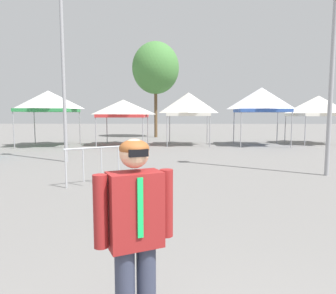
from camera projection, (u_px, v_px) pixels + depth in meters
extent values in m
cylinder|color=#9E9EA3|center=(14.00, 128.00, 17.94)|extent=(0.06, 0.06, 2.37)
cylinder|color=#9E9EA3|center=(67.00, 128.00, 18.05)|extent=(0.06, 0.06, 2.37)
cylinder|color=#9E9EA3|center=(35.00, 127.00, 21.01)|extent=(0.06, 0.06, 2.37)
cylinder|color=#9E9EA3|center=(80.00, 127.00, 21.12)|extent=(0.06, 0.06, 2.37)
pyramid|color=white|center=(48.00, 100.00, 19.35)|extent=(3.43, 3.43, 1.14)
cube|color=green|center=(49.00, 110.00, 19.42)|extent=(3.40, 3.40, 0.20)
cylinder|color=#9E9EA3|center=(96.00, 131.00, 18.71)|extent=(0.06, 0.06, 2.02)
cylinder|color=#9E9EA3|center=(143.00, 131.00, 18.61)|extent=(0.06, 0.06, 2.02)
cylinder|color=#9E9EA3|center=(107.00, 129.00, 21.59)|extent=(0.06, 0.06, 2.02)
cylinder|color=#9E9EA3|center=(148.00, 129.00, 21.49)|extent=(0.06, 0.06, 2.02)
pyramid|color=white|center=(123.00, 107.00, 19.95)|extent=(3.09, 3.09, 0.95)
cube|color=red|center=(123.00, 116.00, 20.01)|extent=(3.06, 3.06, 0.20)
cylinder|color=#9E9EA3|center=(167.00, 130.00, 18.87)|extent=(0.06, 0.06, 2.12)
cylinder|color=#9E9EA3|center=(210.00, 130.00, 18.70)|extent=(0.06, 0.06, 2.12)
cylinder|color=#9E9EA3|center=(170.00, 128.00, 21.49)|extent=(0.06, 0.06, 2.12)
cylinder|color=#9E9EA3|center=(207.00, 128.00, 21.32)|extent=(0.06, 0.06, 2.12)
pyramid|color=white|center=(189.00, 103.00, 19.92)|extent=(2.88, 2.88, 1.32)
cube|color=white|center=(188.00, 114.00, 20.00)|extent=(2.85, 2.85, 0.20)
cylinder|color=#9E9EA3|center=(241.00, 128.00, 18.51)|extent=(0.06, 0.06, 2.36)
cylinder|color=#9E9EA3|center=(292.00, 128.00, 18.30)|extent=(0.06, 0.06, 2.36)
cylinder|color=#9E9EA3|center=(234.00, 126.00, 21.49)|extent=(0.06, 0.06, 2.36)
cylinder|color=#9E9EA3|center=(277.00, 127.00, 21.28)|extent=(0.06, 0.06, 2.36)
pyramid|color=white|center=(261.00, 98.00, 19.70)|extent=(3.30, 3.30, 1.38)
cube|color=#3359B2|center=(261.00, 111.00, 19.79)|extent=(3.26, 3.26, 0.20)
cylinder|color=#9E9EA3|center=(305.00, 130.00, 19.38)|extent=(0.06, 0.06, 2.10)
cylinder|color=#9E9EA3|center=(285.00, 128.00, 22.50)|extent=(0.06, 0.06, 2.10)
cylinder|color=#9E9EA3|center=(327.00, 128.00, 22.58)|extent=(0.06, 0.06, 2.10)
pyramid|color=white|center=(318.00, 104.00, 20.81)|extent=(3.45, 3.45, 1.19)
cube|color=white|center=(318.00, 115.00, 20.88)|extent=(3.41, 3.41, 0.20)
cube|color=maroon|center=(135.00, 209.00, 2.40)|extent=(0.48, 0.40, 0.60)
cylinder|color=maroon|center=(101.00, 211.00, 2.29)|extent=(0.11, 0.11, 0.56)
cylinder|color=maroon|center=(166.00, 203.00, 2.51)|extent=(0.11, 0.11, 0.56)
sphere|color=#D8A884|center=(134.00, 153.00, 2.36)|extent=(0.23, 0.23, 0.23)
ellipsoid|color=brown|center=(134.00, 148.00, 2.35)|extent=(0.23, 0.23, 0.14)
cube|color=black|center=(139.00, 153.00, 2.26)|extent=(0.15, 0.09, 0.06)
cube|color=#19BF59|center=(140.00, 208.00, 2.28)|extent=(0.04, 0.03, 0.46)
cylinder|color=#9E9EA3|center=(63.00, 77.00, 12.57)|extent=(0.14, 0.14, 7.09)
cylinder|color=#9E9EA3|center=(333.00, 47.00, 9.57)|extent=(0.14, 0.14, 8.21)
cylinder|color=brown|center=(156.00, 112.00, 27.22)|extent=(0.28, 0.28, 4.46)
ellipsoid|color=#47843D|center=(156.00, 68.00, 26.81)|extent=(4.11, 4.11, 4.53)
cylinder|color=#B7BABF|center=(101.00, 147.00, 8.67)|extent=(1.78, 1.20, 0.05)
cylinder|color=#B7BABF|center=(133.00, 163.00, 9.26)|extent=(0.04, 0.04, 1.05)
cylinder|color=#B7BABF|center=(66.00, 169.00, 8.20)|extent=(0.04, 0.04, 1.05)
cylinder|color=#B7BABF|center=(119.00, 162.00, 9.00)|extent=(0.04, 0.04, 0.92)
cylinder|color=#B7BABF|center=(101.00, 164.00, 8.72)|extent=(0.04, 0.04, 0.92)
cylinder|color=#B7BABF|center=(83.00, 165.00, 8.44)|extent=(0.04, 0.04, 0.92)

